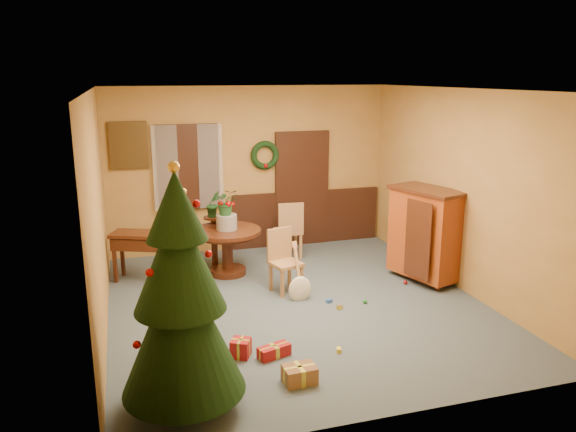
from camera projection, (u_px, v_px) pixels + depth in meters
name	position (u px, v px, depth m)	size (l,w,h in m)	color
room_envelope	(262.00, 188.00, 10.05)	(5.50, 5.50, 5.50)	#394853
dining_table	(227.00, 243.00, 8.80)	(1.07, 1.07, 0.74)	black
urn	(227.00, 222.00, 8.72)	(0.32, 0.32, 0.24)	slate
centerpiece_plant	(226.00, 202.00, 8.64)	(0.37, 0.32, 0.41)	#1E4C23
chair_near	(283.00, 258.00, 8.14)	(0.49, 0.49, 0.92)	olive
chair_far	(289.00, 228.00, 9.58)	(0.46, 0.46, 1.00)	olive
guitar	(300.00, 273.00, 7.81)	(0.33, 0.16, 0.78)	#EAE4C3
plant_stand	(214.00, 235.00, 9.20)	(0.32, 0.32, 0.84)	black
stand_plant	(213.00, 204.00, 9.07)	(0.24, 0.19, 0.43)	#19471E
christmas_tree	(180.00, 298.00, 5.06)	(1.15, 1.15, 2.37)	#382111
writing_desk	(140.00, 244.00, 8.54)	(0.95, 0.72, 0.76)	black
sideboard	(425.00, 232.00, 8.48)	(0.91, 1.25, 1.44)	#62200B
gift_a	(300.00, 374.00, 5.77)	(0.34, 0.26, 0.18)	brown
gift_b	(241.00, 348.00, 6.30)	(0.28, 0.28, 0.21)	maroon
gift_c	(179.00, 354.00, 6.24)	(0.29, 0.28, 0.13)	brown
gift_d	(274.00, 351.00, 6.30)	(0.40, 0.26, 0.13)	maroon
toy_a	(329.00, 301.00, 7.80)	(0.08, 0.05, 0.05)	blue
toy_b	(365.00, 301.00, 7.77)	(0.06, 0.06, 0.06)	#227E29
toy_c	(339.00, 350.00, 6.41)	(0.08, 0.05, 0.05)	yellow
toy_d	(405.00, 282.00, 8.48)	(0.06, 0.06, 0.06)	#A80B0C
toy_e	(339.00, 308.00, 7.58)	(0.08, 0.05, 0.05)	gold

